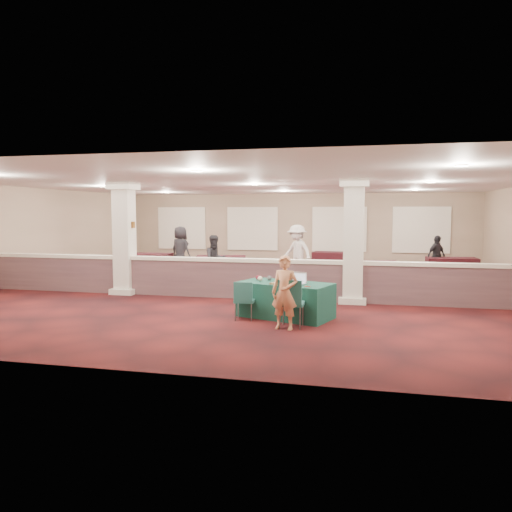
% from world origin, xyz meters
% --- Properties ---
extents(ground, '(16.00, 16.00, 0.00)m').
position_xyz_m(ground, '(0.00, 0.00, 0.00)').
color(ground, '#4A1212').
rests_on(ground, ground).
extents(wall_back, '(16.00, 0.04, 3.20)m').
position_xyz_m(wall_back, '(0.00, 8.00, 1.60)').
color(wall_back, gray).
rests_on(wall_back, ground).
extents(wall_front, '(16.00, 0.04, 3.20)m').
position_xyz_m(wall_front, '(0.00, -8.00, 1.60)').
color(wall_front, gray).
rests_on(wall_front, ground).
extents(wall_left, '(0.04, 16.00, 3.20)m').
position_xyz_m(wall_left, '(-8.00, 0.00, 1.60)').
color(wall_left, gray).
rests_on(wall_left, ground).
extents(ceiling, '(16.00, 16.00, 0.02)m').
position_xyz_m(ceiling, '(0.00, 0.00, 3.20)').
color(ceiling, silver).
rests_on(ceiling, wall_back).
extents(partition_wall, '(15.60, 0.28, 1.10)m').
position_xyz_m(partition_wall, '(0.00, -1.50, 0.57)').
color(partition_wall, '#4C333C').
rests_on(partition_wall, ground).
extents(column_left, '(0.72, 0.72, 3.20)m').
position_xyz_m(column_left, '(-3.50, -1.50, 1.64)').
color(column_left, silver).
rests_on(column_left, ground).
extents(column_right, '(0.72, 0.72, 3.20)m').
position_xyz_m(column_right, '(3.00, -1.50, 1.64)').
color(column_right, silver).
rests_on(column_right, ground).
extents(sconce_left, '(0.12, 0.12, 0.18)m').
position_xyz_m(sconce_left, '(-3.78, -1.50, 2.00)').
color(sconce_left, brown).
rests_on(sconce_left, column_left).
extents(sconce_right, '(0.12, 0.12, 0.18)m').
position_xyz_m(sconce_right, '(-3.22, -1.50, 2.00)').
color(sconce_right, brown).
rests_on(sconce_right, column_left).
extents(near_table, '(2.26, 1.62, 0.79)m').
position_xyz_m(near_table, '(1.59, -3.70, 0.39)').
color(near_table, '#103D38').
rests_on(near_table, ground).
extents(conf_chair_main, '(0.50, 0.51, 1.00)m').
position_xyz_m(conf_chair_main, '(1.89, -4.73, 0.59)').
color(conf_chair_main, '#1B5150').
rests_on(conf_chair_main, ground).
extents(conf_chair_side, '(0.46, 0.47, 0.86)m').
position_xyz_m(conf_chair_side, '(0.78, -4.22, 0.51)').
color(conf_chair_side, '#1B5150').
rests_on(conf_chair_side, ground).
extents(woman, '(0.59, 0.44, 1.50)m').
position_xyz_m(woman, '(1.78, -4.84, 0.75)').
color(woman, tan).
rests_on(woman, ground).
extents(far_table_front_left, '(1.67, 0.93, 0.65)m').
position_xyz_m(far_table_front_left, '(-5.87, 3.00, 0.33)').
color(far_table_front_left, black).
rests_on(far_table_front_left, ground).
extents(far_table_front_center, '(2.00, 1.33, 0.74)m').
position_xyz_m(far_table_front_center, '(-2.00, 3.00, 0.37)').
color(far_table_front_center, black).
rests_on(far_table_front_center, ground).
extents(far_table_front_right, '(2.12, 1.29, 0.81)m').
position_xyz_m(far_table_front_right, '(3.30, 1.43, 0.40)').
color(far_table_front_right, black).
rests_on(far_table_front_right, ground).
extents(far_table_back_left, '(1.99, 1.17, 0.76)m').
position_xyz_m(far_table_back_left, '(-5.07, 3.20, 0.38)').
color(far_table_back_left, black).
rests_on(far_table_back_left, ground).
extents(far_table_back_center, '(1.89, 1.10, 0.73)m').
position_xyz_m(far_table_back_center, '(2.00, 5.93, 0.36)').
color(far_table_back_center, black).
rests_on(far_table_back_center, ground).
extents(far_table_back_right, '(1.80, 0.98, 0.71)m').
position_xyz_m(far_table_back_right, '(6.30, 4.64, 0.35)').
color(far_table_back_right, black).
rests_on(far_table_back_right, ground).
extents(attendee_a, '(0.87, 0.84, 1.62)m').
position_xyz_m(attendee_a, '(-1.50, 0.78, 0.81)').
color(attendee_a, black).
rests_on(attendee_a, ground).
extents(attendee_b, '(1.33, 1.12, 1.91)m').
position_xyz_m(attendee_b, '(0.85, 3.00, 0.96)').
color(attendee_b, silver).
rests_on(attendee_b, ground).
extents(attendee_c, '(0.93, 0.92, 1.51)m').
position_xyz_m(attendee_c, '(5.78, 4.75, 0.75)').
color(attendee_c, black).
rests_on(attendee_c, ground).
extents(attendee_d, '(1.01, 0.78, 1.81)m').
position_xyz_m(attendee_d, '(-3.79, 3.50, 0.91)').
color(attendee_d, black).
rests_on(attendee_d, ground).
extents(laptop_base, '(0.42, 0.35, 0.02)m').
position_xyz_m(laptop_base, '(1.88, -3.85, 0.79)').
color(laptop_base, silver).
rests_on(laptop_base, near_table).
extents(laptop_screen, '(0.34, 0.13, 0.24)m').
position_xyz_m(laptop_screen, '(1.92, -3.74, 0.92)').
color(laptop_screen, silver).
rests_on(laptop_screen, near_table).
extents(screen_glow, '(0.31, 0.11, 0.20)m').
position_xyz_m(screen_glow, '(1.92, -3.74, 0.91)').
color(screen_glow, silver).
rests_on(screen_glow, near_table).
extents(knitting, '(0.51, 0.44, 0.03)m').
position_xyz_m(knitting, '(1.56, -3.97, 0.80)').
color(knitting, '#B16B1C').
rests_on(knitting, near_table).
extents(yarn_cream, '(0.12, 0.12, 0.12)m').
position_xyz_m(yarn_cream, '(1.00, -3.61, 0.84)').
color(yarn_cream, beige).
rests_on(yarn_cream, near_table).
extents(yarn_red, '(0.11, 0.11, 0.11)m').
position_xyz_m(yarn_red, '(0.90, -3.41, 0.84)').
color(yarn_red, maroon).
rests_on(yarn_red, near_table).
extents(yarn_grey, '(0.11, 0.11, 0.11)m').
position_xyz_m(yarn_grey, '(1.17, -3.42, 0.84)').
color(yarn_grey, '#46464B').
rests_on(yarn_grey, near_table).
extents(scissors, '(0.13, 0.07, 0.01)m').
position_xyz_m(scissors, '(2.16, -4.21, 0.79)').
color(scissors, red).
rests_on(scissors, near_table).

